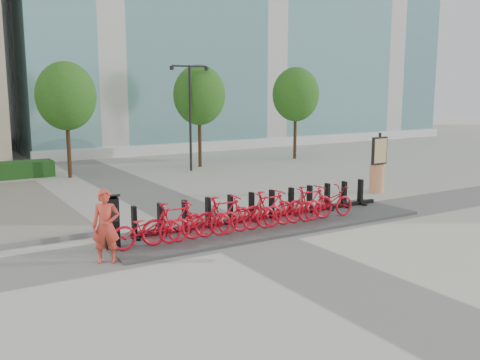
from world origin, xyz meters
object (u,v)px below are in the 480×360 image
kiosk (111,222)px  construction_barrel (377,179)px  worker_red (106,226)px  map_sign (379,153)px  bike_0 (147,228)px

kiosk → construction_barrel: 11.20m
worker_red → construction_barrel: bearing=36.9°
map_sign → bike_0: bearing=-169.7°
worker_red → kiosk: bearing=87.5°
construction_barrel → map_sign: map_sign is taller
worker_red → construction_barrel: worker_red is taller
bike_0 → worker_red: bearing=109.7°
bike_0 → worker_red: size_ratio=1.07×
kiosk → map_sign: size_ratio=0.59×
kiosk → worker_red: (-0.38, -0.81, 0.12)m
kiosk → construction_barrel: (11.01, 2.05, -0.19)m
bike_0 → map_sign: bearing=-77.0°
kiosk → map_sign: (11.02, 1.97, 0.78)m
bike_0 → construction_barrel: construction_barrel is taller
bike_0 → worker_red: worker_red is taller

